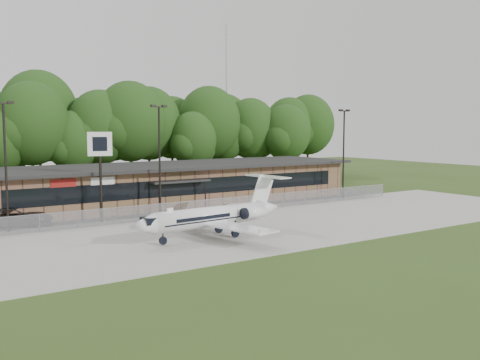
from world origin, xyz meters
TOP-DOWN VIEW (x-y plane):
  - ground at (0.00, 0.00)m, footprint 160.00×160.00m
  - apron at (0.00, 8.00)m, footprint 64.00×18.00m
  - parking_lot at (0.00, 19.50)m, footprint 50.00×9.00m
  - terminal at (-0.00, 23.94)m, footprint 41.00×11.65m
  - fence at (0.00, 15.00)m, footprint 46.00×0.04m
  - treeline at (0.00, 42.00)m, footprint 72.00×12.00m
  - radio_mast at (22.00, 48.00)m, footprint 0.20×0.20m
  - light_pole_left at (-18.00, 16.50)m, footprint 1.55×0.30m
  - light_pole_mid at (-5.00, 16.50)m, footprint 1.55×0.30m
  - light_pole_right at (18.00, 16.50)m, footprint 1.55×0.30m
  - business_jet at (-5.65, 5.84)m, footprint 13.28×11.85m
  - suv at (-17.04, 18.81)m, footprint 6.51×4.58m
  - pole_sign at (-10.42, 16.80)m, footprint 2.04×0.73m

SIDE VIEW (x-z plane):
  - ground at x=0.00m, z-range 0.00..0.00m
  - parking_lot at x=0.00m, z-range 0.00..0.06m
  - apron at x=0.00m, z-range 0.00..0.08m
  - fence at x=0.00m, z-range 0.02..1.54m
  - suv at x=-17.04m, z-range 0.00..1.65m
  - business_jet at x=-5.65m, z-range -0.64..3.83m
  - terminal at x=0.00m, z-range 0.03..4.33m
  - light_pole_left at x=-18.00m, z-range 0.86..11.09m
  - light_pole_mid at x=-5.00m, z-range 0.86..11.09m
  - light_pole_right at x=18.00m, z-range 0.86..11.09m
  - pole_sign at x=-10.42m, z-range 2.07..9.90m
  - treeline at x=0.00m, z-range 0.00..15.00m
  - radio_mast at x=22.00m, z-range 0.00..25.00m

